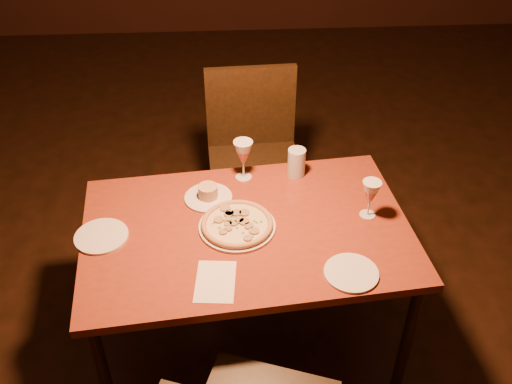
{
  "coord_description": "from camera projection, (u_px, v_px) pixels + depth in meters",
  "views": [
    {
      "loc": [
        0.04,
        -1.99,
        2.21
      ],
      "look_at": [
        0.14,
        -0.22,
        0.84
      ],
      "focal_mm": 40.0,
      "sensor_mm": 36.0,
      "label": 1
    }
  ],
  "objects": [
    {
      "name": "ramekin_saucer",
      "position": [
        208.0,
        195.0,
        2.42
      ],
      "size": [
        0.2,
        0.2,
        0.06
      ],
      "color": "silver",
      "rests_on": "dining_table"
    },
    {
      "name": "wine_glass_right",
      "position": [
        370.0,
        199.0,
        2.29
      ],
      "size": [
        0.08,
        0.08,
        0.17
      ],
      "primitive_type": null,
      "color": "#B5564B",
      "rests_on": "dining_table"
    },
    {
      "name": "pizza_plate",
      "position": [
        237.0,
        224.0,
        2.27
      ],
      "size": [
        0.31,
        0.31,
        0.03
      ],
      "color": "silver",
      "rests_on": "dining_table"
    },
    {
      "name": "water_tumbler",
      "position": [
        296.0,
        162.0,
        2.53
      ],
      "size": [
        0.08,
        0.08,
        0.13
      ],
      "primitive_type": "cylinder",
      "color": "#ACB5BC",
      "rests_on": "dining_table"
    },
    {
      "name": "menu_card",
      "position": [
        215.0,
        281.0,
        2.05
      ],
      "size": [
        0.16,
        0.22,
        0.0
      ],
      "primitive_type": "cube",
      "rotation": [
        0.0,
        0.0,
        -0.09
      ],
      "color": "beige",
      "rests_on": "dining_table"
    },
    {
      "name": "side_plate_near",
      "position": [
        351.0,
        273.0,
        2.08
      ],
      "size": [
        0.2,
        0.2,
        0.01
      ],
      "primitive_type": "cylinder",
      "color": "silver",
      "rests_on": "dining_table"
    },
    {
      "name": "side_plate_left",
      "position": [
        101.0,
        236.0,
        2.23
      ],
      "size": [
        0.21,
        0.21,
        0.01
      ],
      "primitive_type": "cylinder",
      "color": "silver",
      "rests_on": "dining_table"
    },
    {
      "name": "floor",
      "position": [
        225.0,
        296.0,
        2.92
      ],
      "size": [
        7.0,
        7.0,
        0.0
      ],
      "primitive_type": "plane",
      "color": "black",
      "rests_on": "ground"
    },
    {
      "name": "chair_far",
      "position": [
        254.0,
        153.0,
        2.98
      ],
      "size": [
        0.49,
        0.49,
        0.97
      ],
      "rotation": [
        0.0,
        0.0,
        0.05
      ],
      "color": "black",
      "rests_on": "floor"
    },
    {
      "name": "wine_glass_far",
      "position": [
        243.0,
        160.0,
        2.49
      ],
      "size": [
        0.09,
        0.09,
        0.19
      ],
      "primitive_type": null,
      "color": "#B5564B",
      "rests_on": "dining_table"
    },
    {
      "name": "dining_table",
      "position": [
        247.0,
        239.0,
        2.32
      ],
      "size": [
        1.38,
        0.96,
        0.7
      ],
      "rotation": [
        0.0,
        0.0,
        0.1
      ],
      "color": "maroon",
      "rests_on": "floor"
    }
  ]
}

